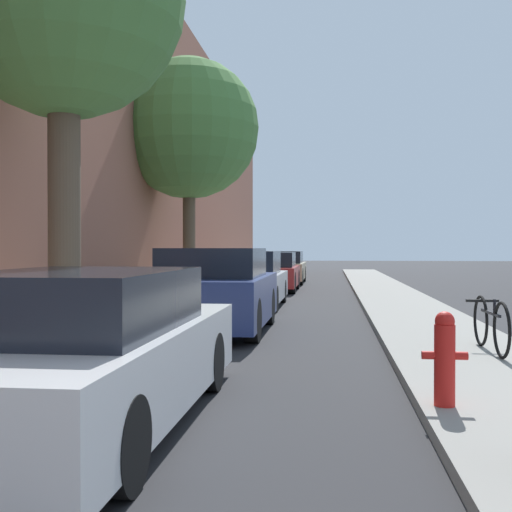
% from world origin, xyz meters
% --- Properties ---
extents(ground_plane, '(120.00, 120.00, 0.00)m').
position_xyz_m(ground_plane, '(0.00, 16.00, 0.00)').
color(ground_plane, '#28282B').
extents(sidewalk_left, '(2.00, 52.00, 0.12)m').
position_xyz_m(sidewalk_left, '(-2.90, 16.00, 0.06)').
color(sidewalk_left, gray).
rests_on(sidewalk_left, ground).
extents(sidewalk_right, '(2.00, 52.00, 0.12)m').
position_xyz_m(sidewalk_right, '(2.90, 16.00, 0.06)').
color(sidewalk_right, gray).
rests_on(sidewalk_right, ground).
extents(building_facade_left, '(0.70, 52.00, 9.36)m').
position_xyz_m(building_facade_left, '(-4.25, 16.00, 4.68)').
color(building_facade_left, '#9E604C').
rests_on(building_facade_left, ground).
extents(parked_car_white, '(1.73, 4.53, 1.30)m').
position_xyz_m(parked_car_white, '(-0.87, 5.95, 0.62)').
color(parked_car_white, black).
rests_on(parked_car_white, ground).
extents(parked_car_navy, '(1.83, 3.93, 1.48)m').
position_xyz_m(parked_car_navy, '(-0.88, 11.93, 0.71)').
color(parked_car_navy, black).
rests_on(parked_car_navy, ground).
extents(parked_car_silver, '(1.80, 4.29, 1.40)m').
position_xyz_m(parked_car_silver, '(-0.98, 16.82, 0.66)').
color(parked_car_silver, black).
rests_on(parked_car_silver, ground).
extents(parked_car_red, '(1.72, 3.92, 1.34)m').
position_xyz_m(parked_car_red, '(-0.86, 22.65, 0.64)').
color(parked_car_red, black).
rests_on(parked_car_red, ground).
extents(parked_car_champagne, '(1.71, 4.48, 1.35)m').
position_xyz_m(parked_car_champagne, '(-0.82, 27.65, 0.65)').
color(parked_car_champagne, black).
rests_on(parked_car_champagne, ground).
extents(street_tree_near, '(3.32, 3.32, 6.46)m').
position_xyz_m(street_tree_near, '(-2.48, 9.26, 4.86)').
color(street_tree_near, brown).
rests_on(street_tree_near, sidewalk_left).
extents(street_tree_far, '(3.91, 3.91, 6.66)m').
position_xyz_m(street_tree_far, '(-2.80, 18.39, 4.80)').
color(street_tree_far, brown).
rests_on(street_tree_far, sidewalk_left).
extents(fire_hydrant, '(0.39, 0.18, 0.82)m').
position_xyz_m(fire_hydrant, '(2.11, 6.55, 0.54)').
color(fire_hydrant, red).
rests_on(fire_hydrant, sidewalk_right).
extents(bicycle, '(0.44, 1.73, 0.71)m').
position_xyz_m(bicycle, '(3.21, 9.54, 0.48)').
color(bicycle, black).
rests_on(bicycle, sidewalk_right).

